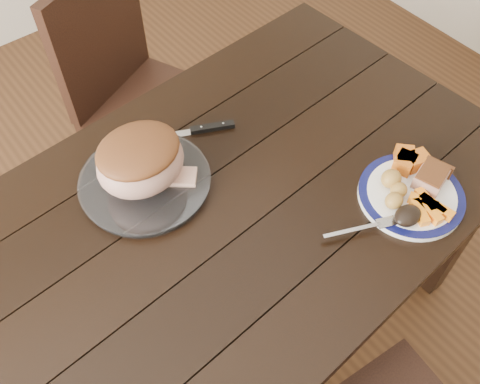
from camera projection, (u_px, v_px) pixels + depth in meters
ground at (219, 336)px, 1.87m from camera, size 4.00×4.00×0.00m
dining_table at (210, 237)px, 1.35m from camera, size 1.65×1.00×0.75m
chair_far at (135, 87)px, 1.88m from camera, size 0.56×0.56×0.93m
dinner_plate at (411, 196)px, 1.30m from camera, size 0.26×0.26×0.02m
plate_rim at (412, 194)px, 1.29m from camera, size 0.26×0.26×0.02m
serving_platter at (145, 183)px, 1.33m from camera, size 0.32×0.32×0.02m
pork_slice at (431, 178)px, 1.30m from camera, size 0.10×0.09×0.04m
roasted_potatoes at (394, 188)px, 1.27m from camera, size 0.09×0.09×0.04m
carrot_batons at (428, 207)px, 1.25m from camera, size 0.08×0.11×0.02m
pumpkin_wedges at (409, 160)px, 1.33m from camera, size 0.09×0.09×0.04m
dark_mushroom at (408, 216)px, 1.23m from camera, size 0.07×0.05×0.03m
fork at (365, 227)px, 1.23m from camera, size 0.17×0.09×0.00m
roast_joint at (141, 162)px, 1.26m from camera, size 0.21×0.19×0.14m
cut_slice at (182, 177)px, 1.31m from camera, size 0.09×0.09×0.02m
carving_knife at (198, 130)px, 1.44m from camera, size 0.30×0.16×0.01m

